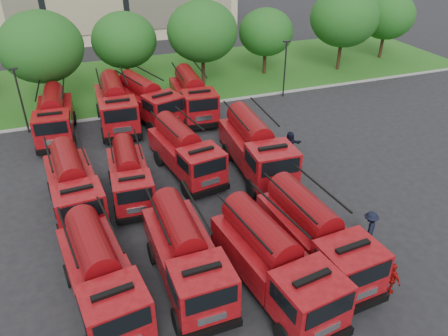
% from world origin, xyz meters
% --- Properties ---
extents(ground, '(140.00, 140.00, 0.00)m').
position_xyz_m(ground, '(0.00, 0.00, 0.00)').
color(ground, black).
rests_on(ground, ground).
extents(lawn, '(70.00, 16.00, 0.12)m').
position_xyz_m(lawn, '(0.00, 26.00, 0.06)').
color(lawn, '#265416').
rests_on(lawn, ground).
extents(curb, '(70.00, 0.30, 0.14)m').
position_xyz_m(curb, '(0.00, 17.90, 0.07)').
color(curb, gray).
rests_on(curb, ground).
extents(tree_2, '(6.72, 6.72, 8.22)m').
position_xyz_m(tree_2, '(-8.00, 21.50, 5.35)').
color(tree_2, '#382314').
rests_on(tree_2, ground).
extents(tree_3, '(5.88, 5.88, 7.19)m').
position_xyz_m(tree_3, '(-1.00, 24.00, 4.68)').
color(tree_3, '#382314').
rests_on(tree_3, ground).
extents(tree_4, '(6.55, 6.55, 8.01)m').
position_xyz_m(tree_4, '(6.00, 22.50, 5.22)').
color(tree_4, '#382314').
rests_on(tree_4, ground).
extents(tree_5, '(5.46, 5.46, 6.68)m').
position_xyz_m(tree_5, '(13.00, 23.50, 4.35)').
color(tree_5, '#382314').
rests_on(tree_5, ground).
extents(tree_6, '(6.89, 6.89, 8.42)m').
position_xyz_m(tree_6, '(21.00, 22.00, 5.49)').
color(tree_6, '#382314').
rests_on(tree_6, ground).
extents(tree_7, '(6.05, 6.05, 7.39)m').
position_xyz_m(tree_7, '(28.00, 24.00, 4.82)').
color(tree_7, '#382314').
rests_on(tree_7, ground).
extents(lamp_post_0, '(0.60, 0.25, 5.11)m').
position_xyz_m(lamp_post_0, '(-10.00, 17.20, 2.90)').
color(lamp_post_0, black).
rests_on(lamp_post_0, ground).
extents(lamp_post_1, '(0.60, 0.25, 5.11)m').
position_xyz_m(lamp_post_1, '(12.00, 17.20, 2.90)').
color(lamp_post_1, black).
rests_on(lamp_post_1, ground).
extents(fire_truck_0, '(3.33, 7.35, 3.23)m').
position_xyz_m(fire_truck_0, '(-6.63, -2.23, 1.63)').
color(fire_truck_0, black).
rests_on(fire_truck_0, ground).
extents(fire_truck_1, '(2.71, 7.17, 3.25)m').
position_xyz_m(fire_truck_1, '(-2.92, -2.23, 1.63)').
color(fire_truck_1, black).
rests_on(fire_truck_1, ground).
extents(fire_truck_2, '(3.54, 7.75, 3.40)m').
position_xyz_m(fire_truck_2, '(0.49, -4.16, 1.71)').
color(fire_truck_2, black).
rests_on(fire_truck_2, ground).
extents(fire_truck_3, '(3.14, 7.53, 3.35)m').
position_xyz_m(fire_truck_3, '(3.16, -3.17, 1.69)').
color(fire_truck_3, black).
rests_on(fire_truck_3, ground).
extents(fire_truck_4, '(3.07, 7.33, 3.26)m').
position_xyz_m(fire_truck_4, '(-7.22, 5.35, 1.64)').
color(fire_truck_4, black).
rests_on(fire_truck_4, ground).
extents(fire_truck_5, '(2.63, 6.44, 2.88)m').
position_xyz_m(fire_truck_5, '(-4.07, 5.70, 1.45)').
color(fire_truck_5, black).
rests_on(fire_truck_5, ground).
extents(fire_truck_6, '(3.52, 7.37, 3.22)m').
position_xyz_m(fire_truck_6, '(-0.26, 7.10, 1.62)').
color(fire_truck_6, black).
rests_on(fire_truck_6, ground).
extents(fire_truck_7, '(3.20, 7.98, 3.57)m').
position_xyz_m(fire_truck_7, '(4.05, 5.73, 1.80)').
color(fire_truck_7, black).
rests_on(fire_truck_7, ground).
extents(fire_truck_8, '(3.05, 7.39, 3.30)m').
position_xyz_m(fire_truck_8, '(-7.88, 15.72, 1.66)').
color(fire_truck_8, black).
rests_on(fire_truck_8, ground).
extents(fire_truck_9, '(3.12, 7.91, 3.55)m').
position_xyz_m(fire_truck_9, '(-3.29, 16.13, 1.79)').
color(fire_truck_9, black).
rests_on(fire_truck_9, ground).
extents(fire_truck_10, '(4.60, 7.89, 3.40)m').
position_xyz_m(fire_truck_10, '(-0.74, 16.25, 1.71)').
color(fire_truck_10, black).
rests_on(fire_truck_10, ground).
extents(fire_truck_11, '(3.19, 7.74, 3.45)m').
position_xyz_m(fire_truck_11, '(2.94, 15.96, 1.74)').
color(fire_truck_11, black).
rests_on(fire_truck_11, ground).
extents(firefighter_1, '(0.82, 0.48, 1.64)m').
position_xyz_m(firefighter_1, '(-1.88, -5.34, 0.00)').
color(firefighter_1, '#980D0B').
rests_on(firefighter_1, ground).
extents(firefighter_2, '(0.66, 1.02, 1.63)m').
position_xyz_m(firefighter_2, '(5.41, -6.08, 0.00)').
color(firefighter_2, '#980D0B').
rests_on(firefighter_2, ground).
extents(firefighter_3, '(1.39, 1.34, 1.97)m').
position_xyz_m(firefighter_3, '(6.50, -2.96, 0.00)').
color(firefighter_3, black).
rests_on(firefighter_3, ground).
extents(firefighter_4, '(0.92, 0.83, 1.57)m').
position_xyz_m(firefighter_4, '(-2.61, 3.53, 0.00)').
color(firefighter_4, black).
rests_on(firefighter_4, ground).
extents(firefighter_5, '(1.91, 1.19, 1.92)m').
position_xyz_m(firefighter_5, '(7.08, 6.69, 0.00)').
color(firefighter_5, black).
rests_on(firefighter_5, ground).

